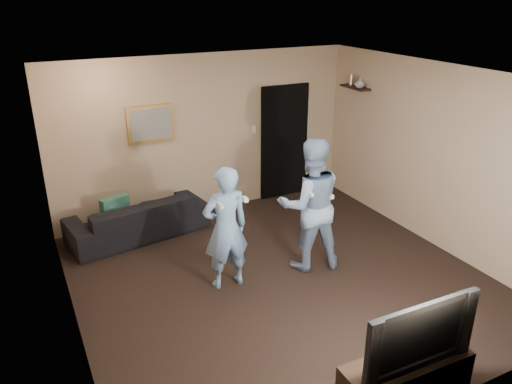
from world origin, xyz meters
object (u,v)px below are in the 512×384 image
tv_console (405,380)px  television (412,330)px  sofa (137,217)px  wii_player_right (310,205)px  wii_player_left (226,228)px

tv_console → television: bearing=0.0°
sofa → wii_player_right: bearing=125.4°
wii_player_left → sofa: bearing=109.5°
television → wii_player_right: size_ratio=0.64×
wii_player_left → wii_player_right: wii_player_right is taller
sofa → tv_console: (1.31, -4.37, -0.05)m
wii_player_left → wii_player_right: (1.18, -0.04, 0.10)m
sofa → television: television is taller
television → sofa: bearing=107.9°
sofa → wii_player_left: bearing=100.9°
sofa → television: bearing=98.1°
sofa → tv_console: size_ratio=1.66×
sofa → wii_player_left: size_ratio=1.29×
wii_player_right → tv_console: bearing=-102.0°
tv_console → wii_player_right: (0.53, 2.47, 0.65)m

